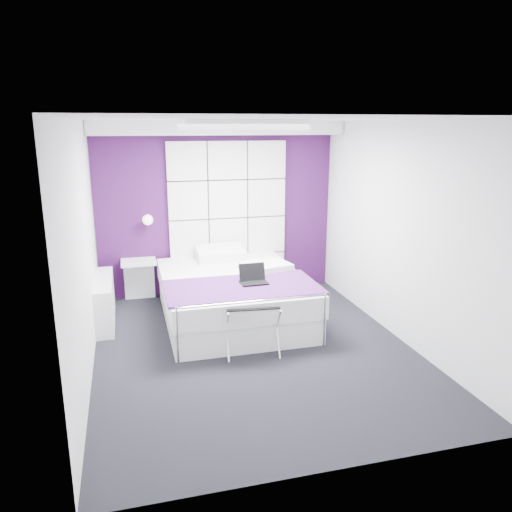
# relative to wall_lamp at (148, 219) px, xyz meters

# --- Properties ---
(floor) EXTENTS (4.40, 4.40, 0.00)m
(floor) POSITION_rel_wall_lamp_xyz_m (1.05, -2.06, -1.22)
(floor) COLOR black
(floor) RESTS_ON ground
(ceiling) EXTENTS (4.40, 4.40, 0.00)m
(ceiling) POSITION_rel_wall_lamp_xyz_m (1.05, -2.06, 1.38)
(ceiling) COLOR white
(ceiling) RESTS_ON wall_back
(wall_back) EXTENTS (3.60, 0.00, 3.60)m
(wall_back) POSITION_rel_wall_lamp_xyz_m (1.05, 0.14, 0.08)
(wall_back) COLOR silver
(wall_back) RESTS_ON floor
(wall_left) EXTENTS (0.00, 4.40, 4.40)m
(wall_left) POSITION_rel_wall_lamp_xyz_m (-0.75, -2.06, 0.08)
(wall_left) COLOR silver
(wall_left) RESTS_ON floor
(wall_right) EXTENTS (0.00, 4.40, 4.40)m
(wall_right) POSITION_rel_wall_lamp_xyz_m (2.85, -2.06, 0.08)
(wall_right) COLOR silver
(wall_right) RESTS_ON floor
(accent_wall) EXTENTS (3.58, 0.02, 2.58)m
(accent_wall) POSITION_rel_wall_lamp_xyz_m (1.05, 0.13, 0.08)
(accent_wall) COLOR #380E40
(accent_wall) RESTS_ON wall_back
(soffit) EXTENTS (3.58, 0.50, 0.20)m
(soffit) POSITION_rel_wall_lamp_xyz_m (1.05, -0.11, 1.28)
(soffit) COLOR white
(soffit) RESTS_ON wall_back
(headboard) EXTENTS (1.80, 0.08, 2.30)m
(headboard) POSITION_rel_wall_lamp_xyz_m (1.20, 0.08, -0.05)
(headboard) COLOR white
(headboard) RESTS_ON wall_back
(skylight) EXTENTS (1.36, 0.86, 0.12)m
(skylight) POSITION_rel_wall_lamp_xyz_m (1.05, -1.46, 1.33)
(skylight) COLOR white
(skylight) RESTS_ON ceiling
(wall_lamp) EXTENTS (0.15, 0.15, 0.15)m
(wall_lamp) POSITION_rel_wall_lamp_xyz_m (0.00, 0.00, 0.00)
(wall_lamp) COLOR white
(wall_lamp) RESTS_ON wall_back
(radiator) EXTENTS (0.22, 1.20, 0.60)m
(radiator) POSITION_rel_wall_lamp_xyz_m (-0.64, -0.76, -0.92)
(radiator) COLOR white
(radiator) RESTS_ON floor
(bed) EXTENTS (1.87, 2.26, 0.79)m
(bed) POSITION_rel_wall_lamp_xyz_m (1.01, -1.04, -0.88)
(bed) COLOR white
(bed) RESTS_ON floor
(nightstand) EXTENTS (0.50, 0.39, 0.06)m
(nightstand) POSITION_rel_wall_lamp_xyz_m (-0.16, -0.04, -0.61)
(nightstand) COLOR white
(nightstand) RESTS_ON wall_back
(luggage_rack) EXTENTS (0.59, 0.44, 0.59)m
(luggage_rack) POSITION_rel_wall_lamp_xyz_m (1.00, -2.13, -0.93)
(luggage_rack) COLOR silver
(luggage_rack) RESTS_ON floor
(laptop) EXTENTS (0.33, 0.24, 0.24)m
(laptop) POSITION_rel_wall_lamp_xyz_m (1.18, -1.52, -0.52)
(laptop) COLOR black
(laptop) RESTS_ON bed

